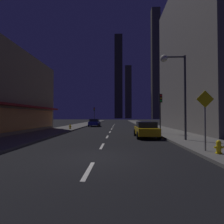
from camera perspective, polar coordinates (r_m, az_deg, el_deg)
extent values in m
cube|color=black|center=(40.45, 0.62, -4.21)|extent=(78.00, 136.00, 0.10)
cube|color=#605E59|center=(40.86, 10.51, -3.98)|extent=(4.00, 76.00, 0.15)
cube|color=#605E59|center=(41.23, -9.17, -3.96)|extent=(4.00, 76.00, 0.15)
cube|color=silver|center=(6.76, -7.53, -18.09)|extent=(0.16, 2.20, 0.01)
cube|color=silver|center=(11.80, -3.20, -10.87)|extent=(0.16, 2.20, 0.01)
cube|color=silver|center=(16.93, -1.54, -7.97)|extent=(0.16, 2.20, 0.01)
cube|color=silver|center=(22.10, -0.66, -6.42)|extent=(0.16, 2.20, 0.01)
cube|color=silver|center=(27.28, -0.12, -5.46)|extent=(0.16, 2.20, 0.01)
cube|color=silver|center=(32.46, 0.24, -4.81)|extent=(0.16, 2.20, 0.01)
cube|color=silver|center=(37.65, 0.51, -4.33)|extent=(0.16, 2.20, 0.01)
cube|color=silver|center=(42.84, 0.71, -3.97)|extent=(0.16, 2.20, 0.01)
cube|color=#D88C3F|center=(19.23, -29.50, -2.24)|extent=(0.10, 20.16, 2.20)
cube|color=maroon|center=(19.04, -28.43, 1.95)|extent=(0.90, 20.76, 0.20)
cube|color=slate|center=(29.07, 30.77, 15.57)|extent=(11.00, 20.00, 20.65)
cube|color=#363328|center=(164.34, 2.09, 11.23)|extent=(7.07, 7.26, 75.61)
cube|color=#423E31|center=(161.60, 5.21, 6.29)|extent=(5.52, 8.51, 46.92)
cube|color=brown|center=(135.08, 13.83, 14.83)|extent=(5.98, 5.41, 79.07)
cube|color=brown|center=(164.26, 15.20, 9.82)|extent=(5.72, 8.10, 67.37)
cube|color=gold|center=(16.76, 10.84, -5.92)|extent=(1.80, 4.20, 0.65)
cube|color=black|center=(16.53, 10.94, -4.04)|extent=(1.64, 2.00, 0.55)
cylinder|color=black|center=(18.06, 7.39, -6.48)|extent=(0.22, 0.68, 0.68)
cylinder|color=black|center=(18.31, 12.92, -6.39)|extent=(0.22, 0.68, 0.68)
cylinder|color=black|center=(15.29, 8.36, -7.41)|extent=(0.22, 0.68, 0.68)
cylinder|color=black|center=(15.58, 14.86, -7.27)|extent=(0.22, 0.68, 0.68)
sphere|color=white|center=(18.72, 8.22, -5.30)|extent=(0.18, 0.18, 0.18)
sphere|color=white|center=(18.86, 11.56, -5.26)|extent=(0.18, 0.18, 0.18)
cube|color=navy|center=(34.56, -5.64, -3.58)|extent=(1.80, 4.20, 0.65)
cube|color=black|center=(34.34, -5.69, -2.66)|extent=(1.64, 2.00, 0.55)
cylinder|color=black|center=(36.08, -6.73, -3.92)|extent=(0.22, 0.68, 0.68)
cylinder|color=black|center=(35.85, -3.94, -3.94)|extent=(0.22, 0.68, 0.68)
cylinder|color=black|center=(33.32, -7.48, -4.13)|extent=(0.22, 0.68, 0.68)
cylinder|color=black|center=(33.07, -4.46, -4.16)|extent=(0.22, 0.68, 0.68)
sphere|color=white|center=(36.66, -6.06, -3.38)|extent=(0.18, 0.18, 0.18)
sphere|color=white|center=(36.52, -4.35, -3.39)|extent=(0.18, 0.18, 0.18)
cylinder|color=yellow|center=(10.13, 31.01, -9.85)|extent=(0.22, 0.22, 0.55)
sphere|color=yellow|center=(10.10, 30.99, -8.31)|extent=(0.21, 0.21, 0.21)
cylinder|color=yellow|center=(10.17, 31.03, -11.21)|extent=(0.30, 0.30, 0.06)
cylinder|color=yellow|center=(10.05, 30.20, -9.77)|extent=(0.10, 0.10, 0.10)
cylinder|color=yellow|center=(10.21, 31.81, -9.62)|extent=(0.10, 0.10, 0.10)
cylinder|color=gold|center=(26.32, -13.27, -4.66)|extent=(0.22, 0.22, 0.55)
sphere|color=gold|center=(26.31, -13.27, -4.06)|extent=(0.21, 0.21, 0.21)
cylinder|color=gold|center=(26.34, -13.28, -5.19)|extent=(0.30, 0.30, 0.06)
cylinder|color=gold|center=(26.37, -13.61, -4.59)|extent=(0.10, 0.10, 0.10)
cylinder|color=gold|center=(26.28, -12.94, -4.61)|extent=(0.10, 0.10, 0.10)
cylinder|color=#2D2D2D|center=(19.58, 15.20, -0.45)|extent=(0.12, 0.12, 4.20)
cube|color=black|center=(19.47, 15.30, 4.27)|extent=(0.32, 0.24, 0.90)
sphere|color=red|center=(19.38, 15.38, 5.13)|extent=(0.18, 0.18, 0.18)
sphere|color=#F2B20C|center=(19.35, 15.39, 4.31)|extent=(0.18, 0.18, 0.18)
sphere|color=#19D833|center=(19.32, 15.39, 3.48)|extent=(0.18, 0.18, 0.18)
cylinder|color=#2D2D2D|center=(48.18, -5.70, -1.01)|extent=(0.12, 0.12, 4.20)
cube|color=black|center=(48.02, -5.73, 0.90)|extent=(0.32, 0.24, 0.90)
sphere|color=red|center=(47.90, -5.75, 1.24)|extent=(0.18, 0.18, 0.18)
sphere|color=#F2B20C|center=(47.89, -5.75, 0.91)|extent=(0.18, 0.18, 0.18)
sphere|color=#19D833|center=(47.88, -5.75, 0.57)|extent=(0.18, 0.18, 0.18)
cylinder|color=#38383D|center=(14.82, 22.41, 4.34)|extent=(0.16, 0.16, 6.50)
cylinder|color=#38383D|center=(15.20, 19.35, 16.31)|extent=(1.60, 0.12, 0.12)
sphere|color=#FCF7CC|center=(14.96, 16.30, 16.17)|extent=(0.56, 0.56, 0.56)
cylinder|color=slate|center=(10.51, 27.69, -4.50)|extent=(0.08, 0.08, 2.40)
cube|color=yellow|center=(10.50, 27.67, 3.68)|extent=(0.91, 0.03, 0.91)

